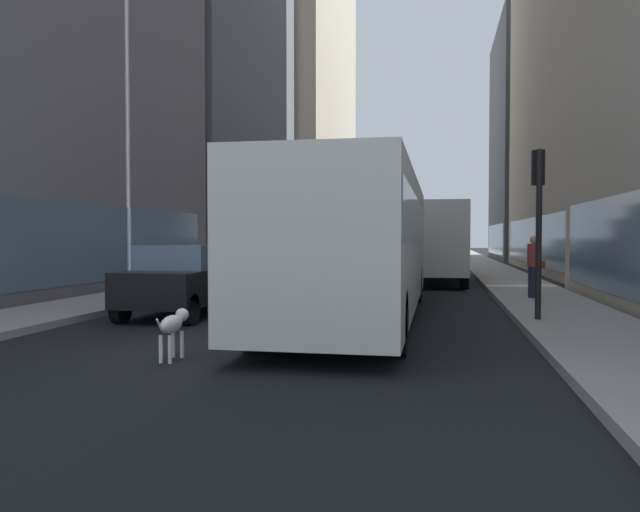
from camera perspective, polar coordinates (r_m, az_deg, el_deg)
ground_plane at (r=44.80m, az=7.12°, el=-0.55°), size 120.00×120.00×0.00m
sidewalk_left at (r=45.52m, az=-0.05°, el=-0.41°), size 2.40×110.00×0.15m
sidewalk_right at (r=44.78m, az=14.42°, el=-0.50°), size 2.40×110.00×0.15m
building_left_far at (r=60.58m, az=-4.09°, el=20.03°), size 11.90×21.88×41.59m
building_right_far at (r=53.76m, az=20.68°, el=9.71°), size 8.90×14.49×18.68m
transit_bus at (r=13.65m, az=3.57°, el=1.66°), size 2.78×11.53×3.05m
car_black_suv at (r=14.65m, az=-12.21°, el=-2.11°), size 1.75×4.20×1.62m
car_yellow_taxi at (r=50.00m, az=4.30°, el=0.64°), size 1.81×4.21×1.62m
car_blue_hatchback at (r=42.83m, az=8.57°, el=0.44°), size 1.71×4.48×1.62m
car_red_coupe at (r=34.63m, az=8.01°, el=0.13°), size 1.85×4.00×1.62m
car_silver_sedan at (r=50.46m, az=10.74°, el=0.63°), size 1.74×4.70×1.62m
car_white_van at (r=56.72m, az=6.71°, el=0.77°), size 1.95×4.02×1.62m
box_truck at (r=24.43m, az=10.57°, el=1.42°), size 2.30×7.50×3.05m
dalmatian_dog at (r=9.38m, az=-13.35°, el=-6.18°), size 0.22×0.96×0.72m
pedestrian_with_handbag at (r=17.76m, az=19.09°, el=-0.88°), size 0.45×0.34×1.69m
traffic_light_near at (r=13.21m, az=19.47°, el=4.42°), size 0.24×0.41×3.40m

